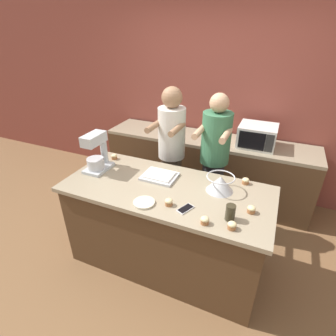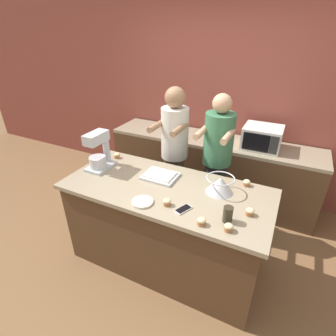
{
  "view_description": "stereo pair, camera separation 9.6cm",
  "coord_description": "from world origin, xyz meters",
  "px_view_note": "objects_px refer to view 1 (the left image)",
  "views": [
    {
      "loc": [
        0.82,
        -1.83,
        2.2
      ],
      "look_at": [
        0.0,
        0.04,
        1.09
      ],
      "focal_mm": 28.0,
      "sensor_mm": 36.0,
      "label": 1
    },
    {
      "loc": [
        0.91,
        -1.79,
        2.2
      ],
      "look_at": [
        0.0,
        0.04,
        1.09
      ],
      "focal_mm": 28.0,
      "sensor_mm": 36.0,
      "label": 2
    }
  ],
  "objects_px": {
    "cupcake_4": "(246,181)",
    "cupcake_5": "(114,157)",
    "person_right": "(214,163)",
    "baking_tray": "(160,176)",
    "cupcake_2": "(205,220)",
    "cupcake_0": "(169,202)",
    "cell_phone": "(185,209)",
    "cupcake_3": "(251,209)",
    "stand_mixer": "(97,154)",
    "small_plate": "(144,203)",
    "microwave_oven": "(257,136)",
    "drinking_glass": "(230,212)",
    "person_left": "(171,154)",
    "mixing_bowl": "(220,183)",
    "cupcake_1": "(232,225)"
  },
  "relations": [
    {
      "from": "stand_mixer",
      "to": "cupcake_5",
      "type": "distance_m",
      "value": 0.3
    },
    {
      "from": "microwave_oven",
      "to": "cupcake_5",
      "type": "bearing_deg",
      "value": -142.1
    },
    {
      "from": "microwave_oven",
      "to": "drinking_glass",
      "type": "distance_m",
      "value": 1.58
    },
    {
      "from": "stand_mixer",
      "to": "drinking_glass",
      "type": "distance_m",
      "value": 1.42
    },
    {
      "from": "baking_tray",
      "to": "microwave_oven",
      "type": "xyz_separation_m",
      "value": [
        0.75,
        1.23,
        0.09
      ]
    },
    {
      "from": "cell_phone",
      "to": "cupcake_0",
      "type": "height_order",
      "value": "cupcake_0"
    },
    {
      "from": "person_left",
      "to": "person_right",
      "type": "height_order",
      "value": "person_left"
    },
    {
      "from": "cupcake_2",
      "to": "cupcake_0",
      "type": "bearing_deg",
      "value": 163.01
    },
    {
      "from": "cell_phone",
      "to": "cupcake_3",
      "type": "height_order",
      "value": "cupcake_3"
    },
    {
      "from": "stand_mixer",
      "to": "microwave_oven",
      "type": "bearing_deg",
      "value": 43.92
    },
    {
      "from": "cell_phone",
      "to": "cupcake_2",
      "type": "xyz_separation_m",
      "value": [
        0.19,
        -0.1,
        0.03
      ]
    },
    {
      "from": "person_left",
      "to": "cupcake_4",
      "type": "distance_m",
      "value": 0.97
    },
    {
      "from": "small_plate",
      "to": "cupcake_1",
      "type": "xyz_separation_m",
      "value": [
        0.73,
        -0.02,
        0.02
      ]
    },
    {
      "from": "small_plate",
      "to": "cupcake_4",
      "type": "xyz_separation_m",
      "value": [
        0.72,
        0.65,
        0.02
      ]
    },
    {
      "from": "cupcake_1",
      "to": "cupcake_2",
      "type": "bearing_deg",
      "value": -172.86
    },
    {
      "from": "microwave_oven",
      "to": "cupcake_5",
      "type": "relative_size",
      "value": 6.93
    },
    {
      "from": "cupcake_1",
      "to": "cupcake_5",
      "type": "distance_m",
      "value": 1.55
    },
    {
      "from": "person_left",
      "to": "drinking_glass",
      "type": "xyz_separation_m",
      "value": [
        0.88,
        -0.93,
        0.09
      ]
    },
    {
      "from": "cupcake_1",
      "to": "cupcake_0",
      "type": "bearing_deg",
      "value": 171.65
    },
    {
      "from": "drinking_glass",
      "to": "cupcake_2",
      "type": "height_order",
      "value": "drinking_glass"
    },
    {
      "from": "drinking_glass",
      "to": "small_plate",
      "type": "distance_m",
      "value": 0.7
    },
    {
      "from": "person_right",
      "to": "cupcake_3",
      "type": "bearing_deg",
      "value": -57.14
    },
    {
      "from": "cupcake_3",
      "to": "stand_mixer",
      "type": "bearing_deg",
      "value": 176.31
    },
    {
      "from": "stand_mixer",
      "to": "cupcake_1",
      "type": "bearing_deg",
      "value": -13.66
    },
    {
      "from": "drinking_glass",
      "to": "cupcake_3",
      "type": "distance_m",
      "value": 0.21
    },
    {
      "from": "stand_mixer",
      "to": "microwave_oven",
      "type": "height_order",
      "value": "stand_mixer"
    },
    {
      "from": "small_plate",
      "to": "person_right",
      "type": "bearing_deg",
      "value": 72.43
    },
    {
      "from": "mixing_bowl",
      "to": "drinking_glass",
      "type": "xyz_separation_m",
      "value": [
        0.17,
        -0.36,
        -0.01
      ]
    },
    {
      "from": "person_left",
      "to": "cupcake_2",
      "type": "bearing_deg",
      "value": -55.86
    },
    {
      "from": "person_right",
      "to": "stand_mixer",
      "type": "height_order",
      "value": "person_right"
    },
    {
      "from": "cupcake_3",
      "to": "cupcake_5",
      "type": "relative_size",
      "value": 1.0
    },
    {
      "from": "person_left",
      "to": "drinking_glass",
      "type": "relative_size",
      "value": 12.87
    },
    {
      "from": "person_left",
      "to": "cupcake_5",
      "type": "bearing_deg",
      "value": -140.25
    },
    {
      "from": "person_left",
      "to": "person_right",
      "type": "distance_m",
      "value": 0.51
    },
    {
      "from": "cupcake_5",
      "to": "drinking_glass",
      "type": "bearing_deg",
      "value": -20.35
    },
    {
      "from": "mixing_bowl",
      "to": "cell_phone",
      "type": "relative_size",
      "value": 1.56
    },
    {
      "from": "mixing_bowl",
      "to": "cupcake_5",
      "type": "distance_m",
      "value": 1.23
    },
    {
      "from": "small_plate",
      "to": "cupcake_4",
      "type": "distance_m",
      "value": 0.97
    },
    {
      "from": "cupcake_2",
      "to": "cupcake_4",
      "type": "bearing_deg",
      "value": 75.04
    },
    {
      "from": "person_right",
      "to": "drinking_glass",
      "type": "height_order",
      "value": "person_right"
    },
    {
      "from": "cupcake_5",
      "to": "person_right",
      "type": "bearing_deg",
      "value": 22.57
    },
    {
      "from": "person_right",
      "to": "cupcake_3",
      "type": "xyz_separation_m",
      "value": [
        0.51,
        -0.78,
        0.07
      ]
    },
    {
      "from": "mixing_bowl",
      "to": "small_plate",
      "type": "distance_m",
      "value": 0.69
    },
    {
      "from": "cupcake_4",
      "to": "cupcake_5",
      "type": "xyz_separation_m",
      "value": [
        -1.41,
        -0.06,
        0.0
      ]
    },
    {
      "from": "microwave_oven",
      "to": "cupcake_1",
      "type": "distance_m",
      "value": 1.69
    },
    {
      "from": "person_right",
      "to": "baking_tray",
      "type": "height_order",
      "value": "person_right"
    },
    {
      "from": "cupcake_4",
      "to": "person_left",
      "type": "bearing_deg",
      "value": 157.96
    },
    {
      "from": "person_right",
      "to": "cupcake_1",
      "type": "bearing_deg",
      "value": -68.55
    },
    {
      "from": "baking_tray",
      "to": "microwave_oven",
      "type": "height_order",
      "value": "microwave_oven"
    },
    {
      "from": "cell_phone",
      "to": "drinking_glass",
      "type": "bearing_deg",
      "value": 3.26
    }
  ]
}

